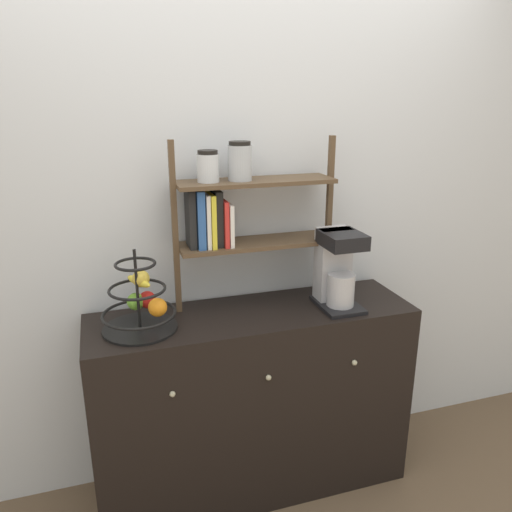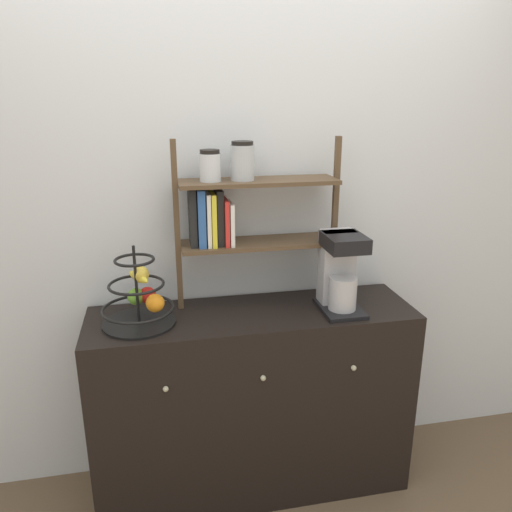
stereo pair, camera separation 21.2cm
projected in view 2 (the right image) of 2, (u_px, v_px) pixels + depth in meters
wall_back at (242, 214)px, 2.32m from camera, size 7.00×0.05×2.60m
sideboard at (253, 401)px, 2.34m from camera, size 1.45×0.44×0.91m
coffee_maker at (340, 271)px, 2.19m from camera, size 0.17×0.24×0.35m
fruit_stand at (140, 298)px, 2.07m from camera, size 0.30×0.30×0.34m
shelf_hutch at (235, 206)px, 2.16m from camera, size 0.74×0.20×0.75m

